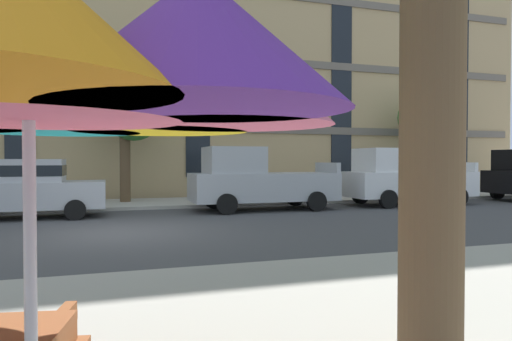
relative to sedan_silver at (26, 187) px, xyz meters
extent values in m
plane|color=#424244|center=(2.58, -3.70, -0.95)|extent=(120.00, 120.00, 0.00)
cube|color=#B2ADA3|center=(2.58, 3.10, -0.89)|extent=(56.00, 3.60, 0.12)
cube|color=tan|center=(2.58, 11.30, 8.65)|extent=(43.42, 12.00, 19.20)
cube|color=#6B6056|center=(2.58, 5.26, 2.25)|extent=(42.55, 0.08, 0.36)
cube|color=#6B6056|center=(2.58, 5.26, 5.45)|extent=(42.55, 0.08, 0.36)
cube|color=black|center=(20.68, 5.27, 9.05)|extent=(1.10, 0.06, 18.00)
cube|color=#A8AAB2|center=(0.05, 0.00, -0.25)|extent=(4.40, 1.76, 0.80)
cube|color=#A8AAB2|center=(-0.10, 0.00, 0.49)|extent=(2.30, 1.55, 0.68)
cube|color=black|center=(-0.10, 0.00, 0.49)|extent=(2.32, 1.57, 0.32)
cylinder|color=black|center=(1.42, 0.88, -0.65)|extent=(0.60, 0.22, 0.60)
cylinder|color=black|center=(1.42, -0.88, -0.65)|extent=(0.60, 0.22, 0.60)
cube|color=#A8AAB2|center=(7.53, 0.00, -0.13)|extent=(5.10, 1.90, 0.96)
cube|color=#A8AAB2|center=(6.43, 0.00, 0.80)|extent=(1.90, 1.75, 0.90)
cube|color=#A8AAB2|center=(10.00, 0.00, 0.53)|extent=(0.16, 1.75, 0.36)
cylinder|color=black|center=(9.12, 0.95, -0.61)|extent=(0.68, 0.22, 0.68)
cylinder|color=black|center=(9.12, -0.95, -0.61)|extent=(0.68, 0.22, 0.68)
cylinder|color=black|center=(5.95, 0.95, -0.61)|extent=(0.68, 0.22, 0.68)
cylinder|color=black|center=(5.95, -0.95, -0.61)|extent=(0.68, 0.22, 0.68)
cube|color=silver|center=(13.54, 0.00, -0.13)|extent=(5.10, 1.90, 0.96)
cube|color=silver|center=(12.44, 0.00, 0.80)|extent=(1.90, 1.75, 0.90)
cube|color=silver|center=(16.01, 0.00, 0.53)|extent=(0.16, 1.75, 0.36)
cylinder|color=black|center=(15.12, 0.95, -0.61)|extent=(0.68, 0.22, 0.68)
cylinder|color=black|center=(15.12, -0.95, -0.61)|extent=(0.68, 0.22, 0.68)
cylinder|color=black|center=(11.96, 0.95, -0.61)|extent=(0.68, 0.22, 0.68)
cylinder|color=black|center=(11.96, -0.95, -0.61)|extent=(0.68, 0.22, 0.68)
cylinder|color=black|center=(18.93, 0.95, -0.61)|extent=(0.68, 0.22, 0.68)
cylinder|color=brown|center=(2.97, 3.48, 0.39)|extent=(0.41, 0.41, 2.68)
sphere|color=#2D702D|center=(3.17, 3.68, 2.84)|extent=(2.34, 2.34, 2.34)
sphere|color=#2D702D|center=(3.29, 3.28, 2.66)|extent=(2.22, 2.22, 2.22)
sphere|color=#2D702D|center=(2.62, 3.85, 2.99)|extent=(1.94, 1.94, 1.94)
cylinder|color=#4C3823|center=(16.75, 3.23, 0.38)|extent=(0.25, 0.25, 2.67)
sphere|color=#236023|center=(16.72, 3.39, 2.87)|extent=(2.21, 2.21, 2.21)
sphere|color=#236023|center=(16.96, 3.41, 2.82)|extent=(2.14, 2.14, 2.14)
cylinder|color=silver|center=(1.97, -12.70, 0.29)|extent=(0.06, 0.06, 2.47)
cone|color=#E5668C|center=(2.95, -12.70, 1.26)|extent=(1.17, 1.17, 0.53)
cone|color=yellow|center=(2.67, -12.01, 1.26)|extent=(1.17, 1.17, 0.53)
cone|color=#199EB2|center=(1.97, -11.72, 1.26)|extent=(1.17, 1.17, 0.53)
cone|color=#662D9E|center=(2.67, -13.39, 1.26)|extent=(1.17, 1.17, 0.53)
cone|color=#E5668C|center=(1.97, -12.70, 1.30)|extent=(1.47, 1.47, 0.61)
cylinder|color=brown|center=(4.81, -12.07, 1.30)|extent=(0.51, 0.51, 4.50)
camera|label=1|loc=(2.33, -15.13, 0.80)|focal=32.07mm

